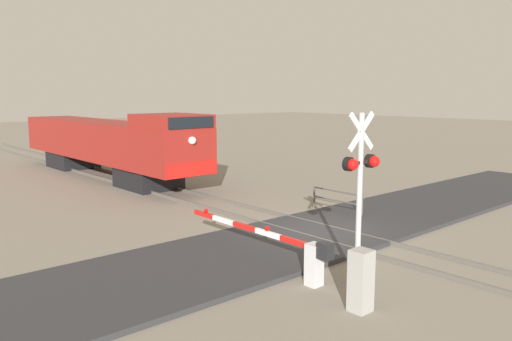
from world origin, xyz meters
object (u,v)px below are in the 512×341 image
object	(u,v)px
locomotive	(108,143)
utility_cabinet	(361,281)
guard_railing	(337,198)
crossing_gate	(293,250)
crossing_signal	(361,179)

from	to	relation	value
locomotive	utility_cabinet	size ratio (longest dim) A/B	12.72
locomotive	utility_cabinet	world-z (taller)	locomotive
guard_railing	crossing_gate	bearing A→B (deg)	-149.07
locomotive	guard_railing	bearing A→B (deg)	-78.98
crossing_signal	crossing_gate	bearing A→B (deg)	115.12
crossing_gate	guard_railing	world-z (taller)	crossing_gate
crossing_gate	utility_cabinet	distance (m)	2.49
crossing_gate	guard_railing	size ratio (longest dim) A/B	2.24
locomotive	guard_railing	size ratio (longest dim) A/B	7.04
crossing_signal	locomotive	bearing A→B (deg)	81.63
locomotive	guard_railing	distance (m)	14.93
crossing_signal	guard_railing	distance (m)	8.24
utility_cabinet	locomotive	bearing A→B (deg)	79.09
crossing_gate	utility_cabinet	bearing A→B (deg)	-98.42
utility_cabinet	guard_railing	distance (m)	9.38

